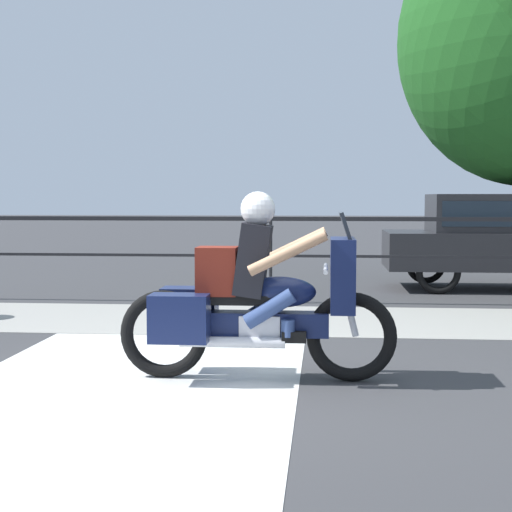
# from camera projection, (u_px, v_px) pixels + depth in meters

# --- Properties ---
(ground_plane) EXTENTS (120.00, 120.00, 0.00)m
(ground_plane) POSITION_uv_depth(u_px,v_px,m) (229.00, 384.00, 6.43)
(ground_plane) COLOR #38383A
(sidewalk_band) EXTENTS (44.00, 2.40, 0.01)m
(sidewalk_band) POSITION_uv_depth(u_px,v_px,m) (262.00, 320.00, 9.80)
(sidewalk_band) COLOR #99968E
(sidewalk_band) RESTS_ON ground
(crosswalk_band) EXTENTS (2.79, 6.00, 0.01)m
(crosswalk_band) POSITION_uv_depth(u_px,v_px,m) (125.00, 388.00, 6.30)
(crosswalk_band) COLOR silver
(crosswalk_band) RESTS_ON ground
(fence_railing) EXTENTS (36.00, 0.05, 1.25)m
(fence_railing) POSITION_uv_depth(u_px,v_px,m) (271.00, 235.00, 11.29)
(fence_railing) COLOR black
(fence_railing) RESTS_ON ground
(motorcycle) EXTENTS (2.33, 0.76, 1.58)m
(motorcycle) POSITION_uv_depth(u_px,v_px,m) (255.00, 298.00, 6.55)
(motorcycle) COLOR black
(motorcycle) RESTS_ON ground
(parked_car) EXTENTS (4.09, 1.68, 1.58)m
(parked_car) POSITION_uv_depth(u_px,v_px,m) (504.00, 235.00, 13.00)
(parked_car) COLOR #232326
(parked_car) RESTS_ON ground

